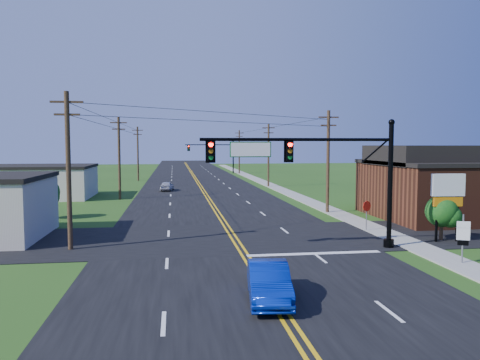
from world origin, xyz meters
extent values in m
plane|color=#234714|center=(0.00, 0.00, 0.00)|extent=(260.00, 260.00, 0.00)
cube|color=black|center=(0.00, 50.00, 0.02)|extent=(16.00, 220.00, 0.04)
cube|color=black|center=(0.00, 12.00, 0.02)|extent=(70.00, 10.00, 0.04)
cube|color=gray|center=(10.50, 40.00, 0.04)|extent=(2.00, 160.00, 0.08)
cylinder|color=black|center=(8.80, 8.00, 3.60)|extent=(0.28, 0.28, 7.20)
cylinder|color=black|center=(8.80, 8.00, 0.25)|extent=(0.60, 0.60, 0.50)
sphere|color=black|center=(8.80, 8.00, 7.30)|extent=(0.36, 0.36, 0.36)
cylinder|color=black|center=(3.30, 8.00, 6.30)|extent=(11.00, 0.18, 0.18)
cube|color=#05581B|center=(0.60, 8.00, 5.75)|extent=(2.30, 0.06, 0.85)
cylinder|color=black|center=(8.80, 80.00, 3.60)|extent=(0.28, 0.28, 7.20)
cylinder|color=black|center=(8.80, 80.00, 0.25)|extent=(0.60, 0.60, 0.50)
sphere|color=black|center=(8.80, 80.00, 7.30)|extent=(0.36, 0.36, 0.36)
cylinder|color=black|center=(3.80, 80.00, 6.00)|extent=(10.00, 0.18, 0.18)
cube|color=#05581B|center=(0.60, 80.00, 5.45)|extent=(2.30, 0.06, 0.85)
cube|color=#4E2416|center=(20.00, 18.00, 2.20)|extent=(14.00, 11.00, 4.40)
cube|color=black|center=(20.00, 18.00, 4.55)|extent=(14.20, 11.20, 0.30)
cube|color=beige|center=(-19.00, 38.00, 1.70)|extent=(12.00, 9.00, 3.40)
cube|color=black|center=(-19.00, 38.00, 3.55)|extent=(12.20, 9.20, 0.30)
cylinder|color=#342518|center=(-9.50, 10.00, 4.50)|extent=(0.28, 0.28, 9.00)
cube|color=#342518|center=(-9.50, 10.00, 8.40)|extent=(1.80, 0.12, 0.12)
cube|color=#342518|center=(-9.50, 10.00, 7.70)|extent=(1.40, 0.12, 0.12)
cylinder|color=#342518|center=(-9.50, 35.00, 4.50)|extent=(0.28, 0.28, 9.00)
cube|color=#342518|center=(-9.50, 35.00, 8.40)|extent=(1.80, 0.12, 0.12)
cube|color=#342518|center=(-9.50, 35.00, 7.70)|extent=(1.40, 0.12, 0.12)
cylinder|color=#342518|center=(-9.50, 62.00, 4.50)|extent=(0.28, 0.28, 9.00)
cube|color=#342518|center=(-9.50, 62.00, 8.40)|extent=(1.80, 0.12, 0.12)
cube|color=#342518|center=(-9.50, 62.00, 7.70)|extent=(1.40, 0.12, 0.12)
cylinder|color=#342518|center=(9.80, 22.00, 4.50)|extent=(0.28, 0.28, 9.00)
cube|color=#342518|center=(9.80, 22.00, 8.40)|extent=(1.80, 0.12, 0.12)
cube|color=#342518|center=(9.80, 22.00, 7.70)|extent=(1.40, 0.12, 0.12)
cylinder|color=#342518|center=(9.80, 48.00, 4.50)|extent=(0.28, 0.28, 9.00)
cube|color=#342518|center=(9.80, 48.00, 8.40)|extent=(1.80, 0.12, 0.12)
cube|color=#342518|center=(9.80, 48.00, 7.70)|extent=(1.40, 0.12, 0.12)
cylinder|color=#342518|center=(9.80, 78.00, 4.50)|extent=(0.28, 0.28, 9.00)
cube|color=#342518|center=(9.80, 78.00, 8.40)|extent=(1.80, 0.12, 0.12)
cube|color=#342518|center=(9.80, 78.00, 7.70)|extent=(1.40, 0.12, 0.12)
cylinder|color=#342518|center=(16.00, 26.00, 0.92)|extent=(0.24, 0.24, 1.85)
sphere|color=#104413|center=(16.00, 26.00, 2.60)|extent=(3.00, 3.00, 3.00)
cylinder|color=#342518|center=(13.00, 9.50, 0.66)|extent=(0.24, 0.24, 1.32)
sphere|color=#104413|center=(13.00, 9.50, 1.86)|extent=(2.00, 2.00, 2.00)
cylinder|color=#342518|center=(-14.00, 22.00, 0.77)|extent=(0.24, 0.24, 1.54)
sphere|color=#104413|center=(-14.00, 22.00, 2.17)|extent=(2.40, 2.40, 2.40)
imported|color=#0724A1|center=(-0.04, -0.19, 0.72)|extent=(2.02, 4.49, 1.43)
imported|color=#BDBCC2|center=(-4.50, 43.94, 0.61)|extent=(1.92, 3.76, 1.23)
cylinder|color=slate|center=(10.74, 3.91, 1.26)|extent=(0.11, 0.11, 2.53)
cube|color=white|center=(10.74, 3.88, 2.01)|extent=(0.60, 0.28, 0.34)
cube|color=white|center=(10.74, 3.88, 1.55)|extent=(0.60, 0.28, 0.63)
cube|color=black|center=(10.74, 3.88, 1.09)|extent=(0.49, 0.23, 0.25)
cylinder|color=slate|center=(9.65, 13.21, 0.99)|extent=(0.09, 0.09, 1.99)
cylinder|color=red|center=(9.65, 13.18, 1.75)|extent=(0.71, 0.34, 0.76)
cylinder|color=black|center=(12.37, 9.00, 2.06)|extent=(0.17, 0.17, 4.12)
cylinder|color=black|center=(13.75, 9.00, 2.06)|extent=(0.17, 0.17, 4.12)
cube|color=silver|center=(13.06, 9.00, 3.55)|extent=(2.07, 0.39, 1.37)
cube|color=#CC720C|center=(13.06, 9.00, 2.52)|extent=(1.84, 0.35, 0.57)
camera|label=1|loc=(-3.61, -17.46, 6.01)|focal=35.00mm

